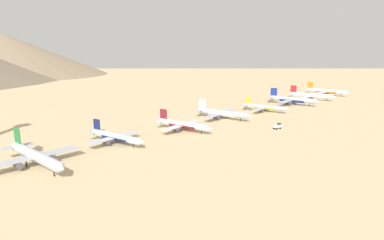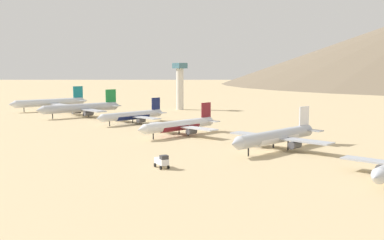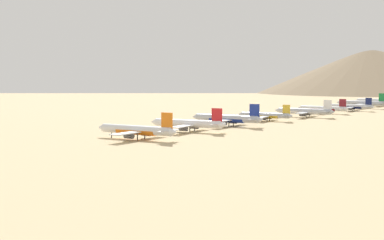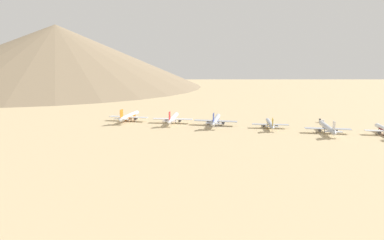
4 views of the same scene
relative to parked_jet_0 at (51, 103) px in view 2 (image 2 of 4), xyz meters
The scene contains 8 objects.
ground_plane 190.44m from the parked_jet_0, 86.89° to the left, with size 2304.78×2304.78×0.00m, color tan.
parked_jet_0 is the anchor object (origin of this frame).
parked_jet_1 47.92m from the parked_jet_0, 85.32° to the left, with size 51.80×42.00×14.96m.
parked_jet_2 93.50m from the parked_jet_0, 89.59° to the left, with size 42.52×34.60×12.26m.
parked_jet_3 140.50m from the parked_jet_0, 86.23° to the left, with size 44.24×36.00×12.75m.
parked_jet_4 188.29m from the parked_jet_0, 88.11° to the left, with size 48.24×39.25×13.90m.
service_truck 193.04m from the parked_jet_0, 73.81° to the left, with size 3.76×5.59×3.90m.
control_tower 84.30m from the parked_jet_0, 143.21° to the left, with size 7.20×7.20×30.67m.
Camera 2 is at (124.22, 99.08, 28.56)m, focal length 44.45 mm.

